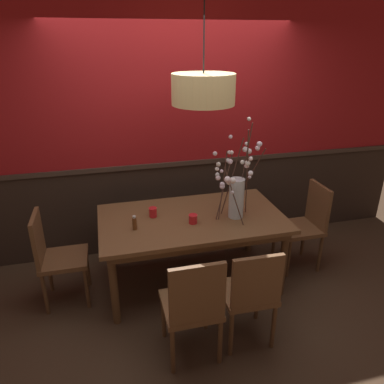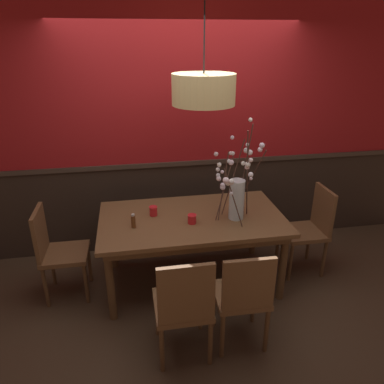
% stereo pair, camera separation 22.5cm
% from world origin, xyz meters
% --- Properties ---
extents(ground_plane, '(24.00, 24.00, 0.00)m').
position_xyz_m(ground_plane, '(0.00, 0.00, 0.00)').
color(ground_plane, '#422D1E').
extents(back_wall, '(5.76, 0.14, 2.72)m').
position_xyz_m(back_wall, '(0.00, 0.83, 1.35)').
color(back_wall, '#2D2119').
rests_on(back_wall, ground).
extents(dining_table, '(1.76, 1.00, 0.75)m').
position_xyz_m(dining_table, '(0.00, 0.00, 0.67)').
color(dining_table, brown).
rests_on(dining_table, ground).
extents(chair_far_side_left, '(0.42, 0.45, 0.89)m').
position_xyz_m(chair_far_side_left, '(-0.30, 0.94, 0.50)').
color(chair_far_side_left, brown).
rests_on(chair_far_side_left, ground).
extents(chair_near_side_right, '(0.43, 0.41, 0.90)m').
position_xyz_m(chair_near_side_right, '(0.24, -0.90, 0.51)').
color(chair_near_side_right, brown).
rests_on(chair_near_side_right, ground).
extents(chair_near_side_left, '(0.43, 0.44, 0.93)m').
position_xyz_m(chair_near_side_left, '(-0.23, -0.94, 0.51)').
color(chair_near_side_left, brown).
rests_on(chair_near_side_left, ground).
extents(chair_head_east_end, '(0.43, 0.40, 0.94)m').
position_xyz_m(chair_head_east_end, '(1.25, 0.00, 0.52)').
color(chair_head_east_end, brown).
rests_on(chair_head_east_end, ground).
extents(chair_head_west_end, '(0.43, 0.41, 0.92)m').
position_xyz_m(chair_head_west_end, '(-1.29, 0.02, 0.51)').
color(chair_head_west_end, brown).
rests_on(chair_head_west_end, ground).
extents(vase_with_blossoms, '(0.51, 0.47, 0.94)m').
position_xyz_m(vase_with_blossoms, '(0.41, -0.09, 1.00)').
color(vase_with_blossoms, silver).
rests_on(vase_with_blossoms, dining_table).
extents(candle_holder_nearer_center, '(0.08, 0.08, 0.09)m').
position_xyz_m(candle_holder_nearer_center, '(-0.36, 0.10, 0.79)').
color(candle_holder_nearer_center, red).
rests_on(candle_holder_nearer_center, dining_table).
extents(candle_holder_nearer_edge, '(0.08, 0.08, 0.09)m').
position_xyz_m(candle_holder_nearer_edge, '(-0.02, -0.13, 0.79)').
color(candle_holder_nearer_edge, red).
rests_on(candle_holder_nearer_edge, dining_table).
extents(condiment_bottle, '(0.04, 0.04, 0.14)m').
position_xyz_m(condiment_bottle, '(-0.56, -0.11, 0.81)').
color(condiment_bottle, brown).
rests_on(condiment_bottle, dining_table).
extents(pendant_lamp, '(0.54, 0.54, 0.92)m').
position_xyz_m(pendant_lamp, '(0.10, 0.01, 1.93)').
color(pendant_lamp, tan).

